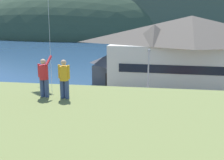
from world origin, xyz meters
TOP-DOWN VIEW (x-y plane):
  - ground_plane at (0.00, 0.00)m, footprint 600.00×600.00m
  - parking_lot_pad at (0.00, 5.00)m, footprint 40.00×20.00m
  - bay_water at (0.00, 60.00)m, footprint 360.00×84.00m
  - far_hill_west_ridge at (-28.01, 117.40)m, footprint 127.49×65.06m
  - far_hill_east_peak at (16.36, 118.13)m, footprint 134.89×57.53m
  - harbor_lodge at (9.60, 21.04)m, footprint 23.62×10.39m
  - storage_shed_waterside at (-1.20, 21.66)m, footprint 6.40×6.22m
  - wharf_dock at (-0.43, 33.67)m, footprint 3.20×14.46m
  - moored_boat_wharfside at (-3.88, 30.18)m, footprint 2.65×7.13m
  - parked_car_back_row_left at (0.94, 1.22)m, footprint 4.34×2.33m
  - parked_car_corner_spot at (-7.24, 7.03)m, footprint 4.32×2.29m
  - parked_car_mid_row_far at (7.91, 5.89)m, footprint 4.23×2.12m
  - parked_car_lone_by_shed at (-0.38, 7.32)m, footprint 4.31×2.27m
  - parked_car_mid_row_center at (9.43, 1.29)m, footprint 4.31×2.27m
  - parking_light_pole at (4.17, 10.56)m, footprint 0.24×0.78m
  - person_kite_flyer at (-0.01, -7.47)m, footprint 0.55×0.64m
  - person_companion at (0.96, -7.55)m, footprint 0.55×0.40m

SIDE VIEW (x-z plane):
  - ground_plane at x=0.00m, z-range 0.00..0.00m
  - far_hill_west_ridge at x=-28.01m, z-range -25.39..25.39m
  - far_hill_east_peak at x=16.36m, z-range -32.52..32.52m
  - bay_water at x=0.00m, z-range 0.00..0.03m
  - parking_lot_pad at x=0.00m, z-range 0.00..0.10m
  - wharf_dock at x=-0.43m, z-range 0.00..0.70m
  - moored_boat_wharfside at x=-3.88m, z-range -0.36..1.80m
  - parked_car_back_row_left at x=0.94m, z-range 0.15..1.97m
  - parked_car_corner_spot at x=-7.24m, z-range 0.15..1.97m
  - parked_car_mid_row_far at x=7.91m, z-range 0.15..1.97m
  - parked_car_lone_by_shed at x=-0.38m, z-range 0.15..1.97m
  - parked_car_mid_row_center at x=9.43m, z-range 0.15..1.97m
  - storage_shed_waterside at x=-1.20m, z-range 0.10..5.00m
  - parking_light_pole at x=4.17m, z-range 0.63..7.28m
  - harbor_lodge at x=9.60m, z-range 0.32..10.54m
  - person_companion at x=0.96m, z-range 6.75..8.49m
  - person_kite_flyer at x=-0.01m, z-range 6.71..8.56m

